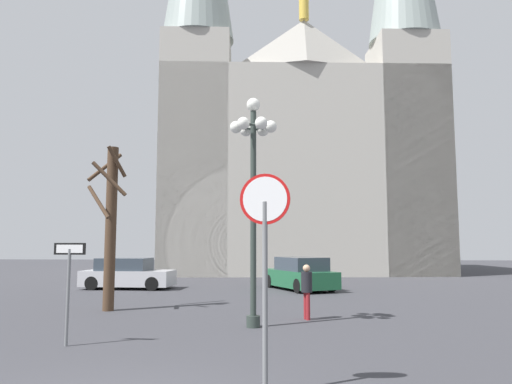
{
  "coord_description": "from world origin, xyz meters",
  "views": [
    {
      "loc": [
        2.35,
        -6.0,
        2.17
      ],
      "look_at": [
        0.98,
        16.29,
        4.57
      ],
      "focal_mm": 33.91,
      "sensor_mm": 36.0,
      "label": 1
    }
  ],
  "objects_px": {
    "one_way_arrow_sign": "(69,278)",
    "parked_car_far_silver": "(127,274)",
    "street_lamp": "(253,168)",
    "stop_sign": "(265,238)",
    "parked_car_near_green": "(300,274)",
    "pedestrian_walking": "(307,286)",
    "bare_tree": "(110,222)",
    "cathedral": "(298,132)"
  },
  "relations": [
    {
      "from": "one_way_arrow_sign",
      "to": "bare_tree",
      "type": "distance_m",
      "value": 5.7
    },
    {
      "from": "parked_car_near_green",
      "to": "one_way_arrow_sign",
      "type": "bearing_deg",
      "value": -112.28
    },
    {
      "from": "street_lamp",
      "to": "pedestrian_walking",
      "type": "xyz_separation_m",
      "value": [
        1.46,
        1.37,
        -3.27
      ]
    },
    {
      "from": "stop_sign",
      "to": "one_way_arrow_sign",
      "type": "bearing_deg",
      "value": 144.89
    },
    {
      "from": "cathedral",
      "to": "parked_car_far_silver",
      "type": "relative_size",
      "value": 8.31
    },
    {
      "from": "cathedral",
      "to": "parked_car_near_green",
      "type": "relative_size",
      "value": 7.48
    },
    {
      "from": "street_lamp",
      "to": "parked_car_near_green",
      "type": "xyz_separation_m",
      "value": [
        1.51,
        10.46,
        -3.5
      ]
    },
    {
      "from": "stop_sign",
      "to": "parked_car_far_silver",
      "type": "bearing_deg",
      "value": 114.66
    },
    {
      "from": "stop_sign",
      "to": "parked_car_far_silver",
      "type": "xyz_separation_m",
      "value": [
        -7.39,
        16.1,
        -1.55
      ]
    },
    {
      "from": "street_lamp",
      "to": "parked_car_near_green",
      "type": "distance_m",
      "value": 11.13
    },
    {
      "from": "stop_sign",
      "to": "parked_car_near_green",
      "type": "xyz_separation_m",
      "value": [
        0.96,
        16.1,
        -1.53
      ]
    },
    {
      "from": "cathedral",
      "to": "stop_sign",
      "type": "xyz_separation_m",
      "value": [
        -1.34,
        -29.98,
        -8.6
      ]
    },
    {
      "from": "one_way_arrow_sign",
      "to": "stop_sign",
      "type": "bearing_deg",
      "value": -35.11
    },
    {
      "from": "stop_sign",
      "to": "parked_car_far_silver",
      "type": "relative_size",
      "value": 0.74
    },
    {
      "from": "cathedral",
      "to": "parked_car_far_silver",
      "type": "height_order",
      "value": "cathedral"
    },
    {
      "from": "one_way_arrow_sign",
      "to": "parked_car_near_green",
      "type": "relative_size",
      "value": 0.45
    },
    {
      "from": "cathedral",
      "to": "parked_car_near_green",
      "type": "height_order",
      "value": "cathedral"
    },
    {
      "from": "one_way_arrow_sign",
      "to": "street_lamp",
      "type": "distance_m",
      "value": 5.39
    },
    {
      "from": "stop_sign",
      "to": "street_lamp",
      "type": "xyz_separation_m",
      "value": [
        -0.55,
        5.65,
        1.97
      ]
    },
    {
      "from": "cathedral",
      "to": "parked_car_near_green",
      "type": "distance_m",
      "value": 17.19
    },
    {
      "from": "parked_car_far_silver",
      "to": "stop_sign",
      "type": "bearing_deg",
      "value": -65.34
    },
    {
      "from": "street_lamp",
      "to": "parked_car_far_silver",
      "type": "xyz_separation_m",
      "value": [
        -6.84,
        10.46,
        -3.52
      ]
    },
    {
      "from": "one_way_arrow_sign",
      "to": "parked_car_near_green",
      "type": "bearing_deg",
      "value": 67.72
    },
    {
      "from": "one_way_arrow_sign",
      "to": "street_lamp",
      "type": "bearing_deg",
      "value": 33.89
    },
    {
      "from": "street_lamp",
      "to": "parked_car_far_silver",
      "type": "relative_size",
      "value": 1.41
    },
    {
      "from": "one_way_arrow_sign",
      "to": "parked_car_far_silver",
      "type": "relative_size",
      "value": 0.5
    },
    {
      "from": "one_way_arrow_sign",
      "to": "parked_car_near_green",
      "type": "xyz_separation_m",
      "value": [
        5.34,
        13.03,
        -0.71
      ]
    },
    {
      "from": "bare_tree",
      "to": "pedestrian_walking",
      "type": "relative_size",
      "value": 3.45
    },
    {
      "from": "stop_sign",
      "to": "one_way_arrow_sign",
      "type": "relative_size",
      "value": 1.47
    },
    {
      "from": "cathedral",
      "to": "stop_sign",
      "type": "relative_size",
      "value": 11.24
    },
    {
      "from": "cathedral",
      "to": "parked_car_far_silver",
      "type": "xyz_separation_m",
      "value": [
        -8.73,
        -13.88,
        -10.16
      ]
    },
    {
      "from": "one_way_arrow_sign",
      "to": "pedestrian_walking",
      "type": "distance_m",
      "value": 6.61
    },
    {
      "from": "one_way_arrow_sign",
      "to": "pedestrian_walking",
      "type": "xyz_separation_m",
      "value": [
        5.28,
        3.94,
        -0.48
      ]
    },
    {
      "from": "stop_sign",
      "to": "bare_tree",
      "type": "relative_size",
      "value": 0.6
    },
    {
      "from": "stop_sign",
      "to": "one_way_arrow_sign",
      "type": "distance_m",
      "value": 5.42
    },
    {
      "from": "stop_sign",
      "to": "cathedral",
      "type": "bearing_deg",
      "value": 87.45
    },
    {
      "from": "bare_tree",
      "to": "street_lamp",
      "type": "bearing_deg",
      "value": -29.71
    },
    {
      "from": "parked_car_far_silver",
      "to": "bare_tree",
      "type": "bearing_deg",
      "value": -76.06
    },
    {
      "from": "one_way_arrow_sign",
      "to": "parked_car_far_silver",
      "type": "xyz_separation_m",
      "value": [
        -3.01,
        13.03,
        -0.73
      ]
    },
    {
      "from": "bare_tree",
      "to": "pedestrian_walking",
      "type": "xyz_separation_m",
      "value": [
        6.4,
        -1.45,
        -1.95
      ]
    },
    {
      "from": "street_lamp",
      "to": "bare_tree",
      "type": "distance_m",
      "value": 5.84
    },
    {
      "from": "stop_sign",
      "to": "parked_car_near_green",
      "type": "height_order",
      "value": "stop_sign"
    }
  ]
}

